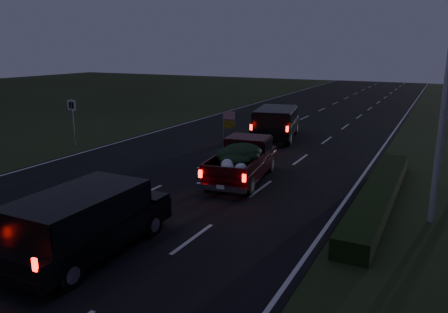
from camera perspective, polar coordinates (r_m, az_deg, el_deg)
The scene contains 7 objects.
ground at distance 16.34m, azimuth -10.45°, elevation -4.87°, with size 120.00×120.00×0.00m, color black.
road_asphalt at distance 16.34m, azimuth -10.45°, elevation -4.83°, with size 14.00×120.00×0.02m, color black.
hedge_row at distance 16.06m, azimuth 19.56°, elevation -4.68°, with size 1.00×10.00×0.60m, color black.
route_sign at distance 25.17m, azimuth -19.19°, elevation 5.12°, with size 0.55×0.08×2.50m.
pickup_truck at distance 17.54m, azimuth 2.40°, elevation -0.17°, with size 2.42×4.91×2.47m.
lead_suv at distance 25.64m, azimuth 6.79°, elevation 4.74°, with size 3.16×5.49×1.48m.
rear_suv at distance 11.76m, azimuth -18.02°, elevation -7.50°, with size 2.29×4.87×1.39m.
Camera 1 is at (9.55, -12.18, 5.24)m, focal length 35.00 mm.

